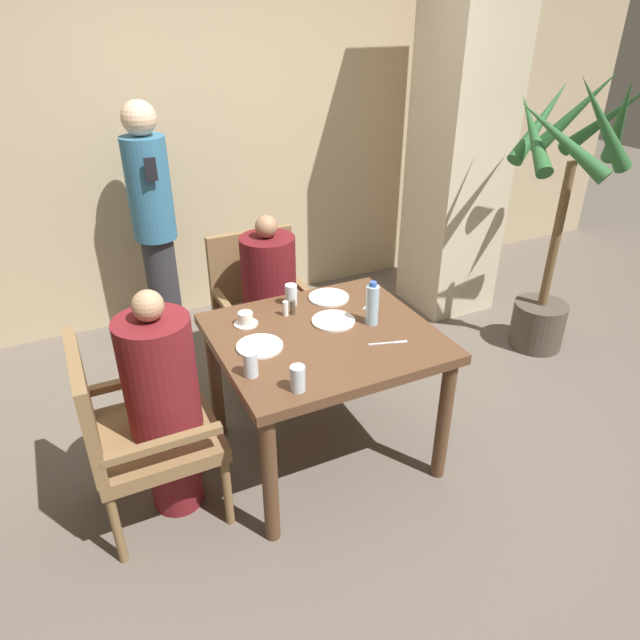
% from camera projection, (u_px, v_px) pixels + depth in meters
% --- Properties ---
extents(ground_plane, '(16.00, 16.00, 0.00)m').
position_uv_depth(ground_plane, '(324.00, 451.00, 3.10)').
color(ground_plane, '#60564C').
extents(wall_back, '(8.00, 0.06, 2.80)m').
position_uv_depth(wall_back, '(200.00, 124.00, 3.98)').
color(wall_back, tan).
rests_on(wall_back, ground_plane).
extents(pillar_stone, '(0.56, 0.56, 2.70)m').
position_uv_depth(pillar_stone, '(462.00, 130.00, 4.02)').
color(pillar_stone, beige).
rests_on(pillar_stone, ground_plane).
extents(dining_table, '(1.03, 0.93, 0.75)m').
position_uv_depth(dining_table, '(324.00, 352.00, 2.79)').
color(dining_table, brown).
rests_on(dining_table, ground_plane).
extents(chair_left_side, '(0.55, 0.55, 0.92)m').
position_uv_depth(chair_left_side, '(134.00, 428.00, 2.51)').
color(chair_left_side, brown).
rests_on(chair_left_side, ground_plane).
extents(diner_in_left_chair, '(0.32, 0.32, 1.14)m').
position_uv_depth(diner_in_left_chair, '(164.00, 403.00, 2.52)').
color(diner_in_left_chair, maroon).
rests_on(diner_in_left_chair, ground_plane).
extents(chair_far_side, '(0.55, 0.55, 0.92)m').
position_uv_depth(chair_far_side, '(262.00, 303.00, 3.55)').
color(chair_far_side, brown).
rests_on(chair_far_side, ground_plane).
extents(diner_in_far_chair, '(0.32, 0.32, 1.11)m').
position_uv_depth(diner_in_far_chair, '(270.00, 302.00, 3.41)').
color(diner_in_far_chair, '#5B1419').
rests_on(diner_in_far_chair, ground_plane).
extents(standing_host, '(0.28, 0.31, 1.64)m').
position_uv_depth(standing_host, '(154.00, 222.00, 3.74)').
color(standing_host, '#2D2D33').
rests_on(standing_host, ground_plane).
extents(potted_palm, '(0.76, 0.81, 1.84)m').
position_uv_depth(potted_palm, '(556.00, 230.00, 3.66)').
color(potted_palm, '#4C4238').
rests_on(potted_palm, ground_plane).
extents(plate_main_left, '(0.22, 0.22, 0.01)m').
position_uv_depth(plate_main_left, '(329.00, 297.00, 3.06)').
color(plate_main_left, white).
rests_on(plate_main_left, dining_table).
extents(plate_main_right, '(0.22, 0.22, 0.01)m').
position_uv_depth(plate_main_right, '(260.00, 346.00, 2.63)').
color(plate_main_right, white).
rests_on(plate_main_right, dining_table).
extents(plate_dessert_center, '(0.22, 0.22, 0.01)m').
position_uv_depth(plate_dessert_center, '(333.00, 321.00, 2.84)').
color(plate_dessert_center, white).
rests_on(plate_dessert_center, dining_table).
extents(teacup_with_saucer, '(0.12, 0.12, 0.07)m').
position_uv_depth(teacup_with_saucer, '(246.00, 319.00, 2.80)').
color(teacup_with_saucer, white).
rests_on(teacup_with_saucer, dining_table).
extents(water_bottle, '(0.06, 0.06, 0.23)m').
position_uv_depth(water_bottle, '(372.00, 304.00, 2.78)').
color(water_bottle, '#A3C6DB').
rests_on(water_bottle, dining_table).
extents(glass_tall_near, '(0.06, 0.06, 0.11)m').
position_uv_depth(glass_tall_near, '(298.00, 378.00, 2.31)').
color(glass_tall_near, silver).
rests_on(glass_tall_near, dining_table).
extents(glass_tall_mid, '(0.06, 0.06, 0.11)m').
position_uv_depth(glass_tall_mid, '(291.00, 295.00, 2.98)').
color(glass_tall_mid, silver).
rests_on(glass_tall_mid, dining_table).
extents(glass_tall_far, '(0.06, 0.06, 0.11)m').
position_uv_depth(glass_tall_far, '(251.00, 364.00, 2.40)').
color(glass_tall_far, silver).
rests_on(glass_tall_far, dining_table).
extents(salt_shaker, '(0.03, 0.03, 0.08)m').
position_uv_depth(salt_shaker, '(286.00, 309.00, 2.88)').
color(salt_shaker, white).
rests_on(salt_shaker, dining_table).
extents(pepper_shaker, '(0.03, 0.03, 0.08)m').
position_uv_depth(pepper_shaker, '(293.00, 307.00, 2.90)').
color(pepper_shaker, '#4C3D2D').
rests_on(pepper_shaker, dining_table).
extents(fork_beside_plate, '(0.15, 0.12, 0.00)m').
position_uv_depth(fork_beside_plate, '(371.00, 301.00, 3.03)').
color(fork_beside_plate, silver).
rests_on(fork_beside_plate, dining_table).
extents(knife_beside_plate, '(0.18, 0.07, 0.00)m').
position_uv_depth(knife_beside_plate, '(390.00, 343.00, 2.66)').
color(knife_beside_plate, silver).
rests_on(knife_beside_plate, dining_table).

